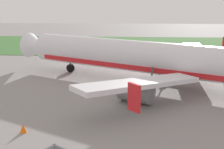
# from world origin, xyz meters

# --- Properties ---
(grass_strip) EXTENTS (220.00, 28.00, 0.06)m
(grass_strip) POSITION_xyz_m (0.00, 50.91, 0.03)
(grass_strip) COLOR #3D7033
(grass_strip) RESTS_ON ground
(airplane) EXTENTS (34.93, 28.88, 11.34)m
(airplane) POSITION_xyz_m (3.88, 19.64, 3.05)
(airplane) COLOR silver
(airplane) RESTS_ON ground
(traffic_cone_near_plane) EXTENTS (0.51, 0.51, 0.67)m
(traffic_cone_near_plane) POSITION_xyz_m (-6.10, 5.41, 0.33)
(traffic_cone_near_plane) COLOR orange
(traffic_cone_near_plane) RESTS_ON ground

